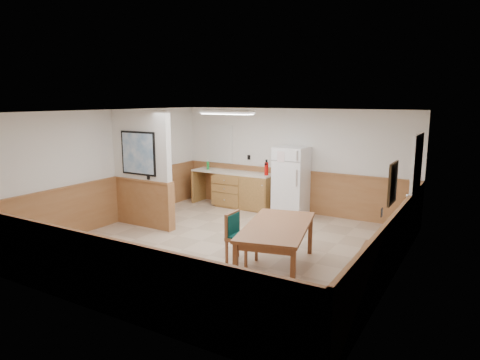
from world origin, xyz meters
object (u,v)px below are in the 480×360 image
Objects in this scene: dining_bench at (368,264)px; dining_chair at (237,233)px; dining_table at (277,230)px; fire_extinguisher at (266,168)px; refrigerator at (291,181)px; soap_bottle at (208,165)px.

dining_bench is 1.92× the size of dining_chair.
fire_extinguisher is at bearing 106.04° from dining_table.
refrigerator reaches higher than soap_bottle.
dining_chair is 3.98× the size of soap_bottle.
fire_extinguisher is at bearing 178.25° from refrigerator.
fire_extinguisher is (-1.09, 3.21, 0.57)m from dining_chair.
fire_extinguisher is at bearing 108.24° from dining_chair.
soap_bottle is at bearing 124.36° from dining_table.
refrigerator is 1.92× the size of dining_chair.
refrigerator is 3.39m from dining_table.
soap_bottle reaches higher than dining_table.
soap_bottle is at bearing 143.50° from dining_bench.
refrigerator is 0.71m from fire_extinguisher.
dining_bench is at bearing -9.64° from dining_table.
refrigerator is 0.78× the size of dining_table.
dining_bench is (1.43, 0.10, -0.32)m from dining_table.
soap_bottle is at bearing -176.38° from fire_extinguisher.
dining_table is 1.27× the size of dining_bench.
dining_chair is 2.22× the size of fire_extinguisher.
dining_chair is 4.28m from soap_bottle.
soap_bottle is (-2.80, 3.19, 0.51)m from dining_chair.
soap_bottle is (-2.38, 0.00, 0.19)m from refrigerator.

